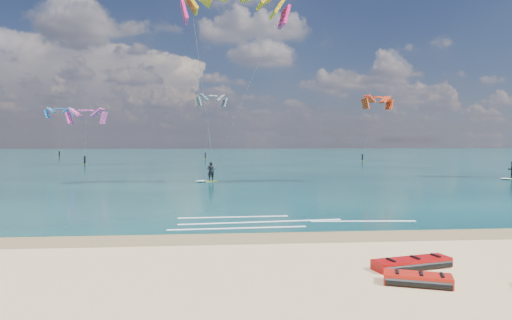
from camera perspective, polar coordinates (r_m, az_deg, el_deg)
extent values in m
plane|color=tan|center=(56.27, -3.15, -1.73)|extent=(320.00, 320.00, 0.00)
cube|color=olive|center=(19.61, 0.30, -9.70)|extent=(320.00, 2.40, 0.01)
cube|color=#092E33|center=(120.18, -4.10, 0.52)|extent=(320.00, 200.00, 0.04)
cube|color=#B3CE18|center=(45.66, -5.67, -2.64)|extent=(1.43, 1.15, 0.06)
imported|color=black|center=(45.58, -5.67, -1.43)|extent=(0.69, 0.46, 1.89)
cylinder|color=black|center=(45.25, -5.28, -1.11)|extent=(0.51, 0.35, 0.04)
cube|color=#B0D820|center=(55.40, 29.35, -2.04)|extent=(1.48, 0.63, 0.06)
imported|color=black|center=(55.34, 29.37, -1.08)|extent=(1.04, 0.90, 1.82)
cube|color=white|center=(21.51, -2.31, -8.50)|extent=(6.52, 0.59, 0.01)
cube|color=white|center=(23.94, 13.26, -7.44)|extent=(5.34, 0.62, 0.01)
cube|color=white|center=(24.55, -2.84, -7.12)|extent=(5.89, 0.46, 0.01)
cube|color=white|center=(23.10, 0.70, -7.73)|extent=(8.32, 1.01, 0.01)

